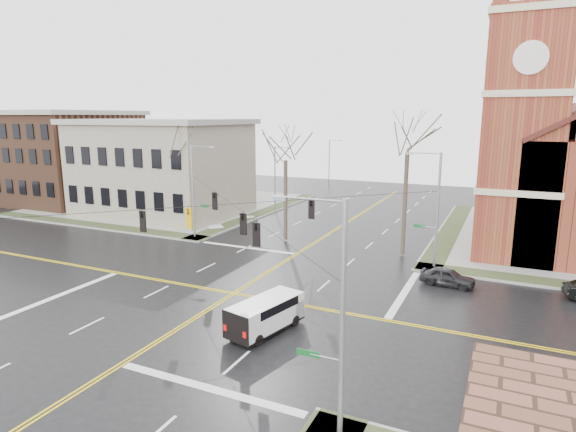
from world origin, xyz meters
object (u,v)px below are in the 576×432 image
at_px(parked_car_a, 447,277).
at_px(tree_nw_far, 186,148).
at_px(streetlight_north_b, 330,162).
at_px(signal_pole_nw, 194,189).
at_px(tree_nw_near, 286,155).
at_px(streetlight_north_a, 276,175).
at_px(tree_ne, 408,145).
at_px(signal_pole_se, 338,317).
at_px(signal_pole_ne, 435,207).
at_px(cargo_van, 268,312).

distance_m(parked_car_a, tree_nw_far, 28.55).
relative_size(streetlight_north_b, parked_car_a, 2.13).
relative_size(signal_pole_nw, tree_nw_near, 0.79).
xyz_separation_m(streetlight_north_a, tree_nw_far, (-3.14, -14.27, 4.21)).
distance_m(streetlight_north_a, streetlight_north_b, 20.00).
relative_size(streetlight_north_a, tree_nw_near, 0.70).
xyz_separation_m(tree_nw_far, tree_ne, (22.27, 0.27, 0.84)).
height_order(tree_nw_far, tree_nw_near, tree_nw_far).
bearing_deg(tree_nw_far, tree_nw_near, 2.72).
bearing_deg(parked_car_a, tree_nw_far, 82.68).
bearing_deg(parked_car_a, signal_pole_nw, 86.51).
bearing_deg(signal_pole_se, tree_ne, 96.37).
distance_m(signal_pole_se, streetlight_north_b, 63.43).
xyz_separation_m(signal_pole_ne, tree_nw_far, (-25.11, 2.23, 3.73)).
xyz_separation_m(tree_nw_far, tree_nw_near, (10.97, 0.52, -0.40)).
bearing_deg(streetlight_north_b, tree_ne, -60.64).
distance_m(signal_pole_se, streetlight_north_a, 45.20).
height_order(signal_pole_se, parked_car_a, signal_pole_se).
bearing_deg(streetlight_north_a, tree_nw_far, -102.40).
relative_size(signal_pole_nw, tree_ne, 0.68).
bearing_deg(signal_pole_se, signal_pole_ne, 90.00).
xyz_separation_m(signal_pole_se, tree_nw_near, (-14.14, 25.75, 3.33)).
relative_size(signal_pole_se, cargo_van, 1.75).
distance_m(streetlight_north_b, tree_nw_far, 34.68).
height_order(signal_pole_se, tree_nw_far, tree_nw_far).
bearing_deg(tree_nw_near, signal_pole_se, -61.22).
bearing_deg(parked_car_a, signal_pole_ne, 28.95).
xyz_separation_m(signal_pole_nw, signal_pole_se, (22.64, -23.00, 0.00)).
bearing_deg(streetlight_north_a, tree_nw_near, -60.34).
relative_size(signal_pole_ne, streetlight_north_a, 1.12).
height_order(signal_pole_nw, tree_nw_near, tree_nw_near).
distance_m(cargo_van, tree_nw_near, 21.12).
height_order(signal_pole_nw, signal_pole_se, same).
distance_m(signal_pole_ne, tree_ne, 5.93).
distance_m(signal_pole_nw, tree_nw_near, 9.53).
distance_m(tree_nw_far, tree_ne, 22.29).
distance_m(signal_pole_ne, streetlight_north_a, 27.48).
height_order(cargo_van, tree_ne, tree_ne).
bearing_deg(tree_ne, signal_pole_se, -83.63).
bearing_deg(parked_car_a, streetlight_north_a, 54.63).
height_order(parked_car_a, tree_nw_near, tree_nw_near).
bearing_deg(streetlight_north_b, signal_pole_se, -69.73).
relative_size(signal_pole_nw, signal_pole_se, 1.00).
relative_size(cargo_van, tree_ne, 0.39).
xyz_separation_m(signal_pole_nw, parked_car_a, (24.27, -3.71, -4.31)).
height_order(signal_pole_ne, tree_ne, tree_ne).
xyz_separation_m(cargo_van, tree_ne, (3.75, 18.12, 8.43)).
bearing_deg(signal_pole_nw, tree_nw_near, 17.91).
bearing_deg(tree_nw_far, parked_car_a, -12.51).
relative_size(signal_pole_se, tree_nw_near, 0.79).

